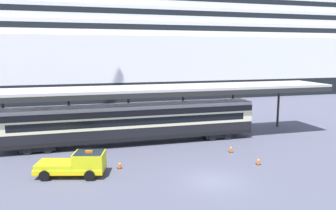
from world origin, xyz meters
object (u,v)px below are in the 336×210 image
object	(u,v)px
traffic_cone_far	(120,164)
train_carriage	(133,122)
service_truck	(77,163)
cruise_ship	(187,39)
traffic_cone_mid	(231,148)
traffic_cone_near	(258,160)

from	to	relation	value
traffic_cone_far	train_carriage	bearing A→B (deg)	71.41
service_truck	traffic_cone_far	size ratio (longest dim) A/B	7.57
train_carriage	traffic_cone_far	distance (m)	7.63
cruise_ship	train_carriage	xyz separation A→B (m)	(-19.16, -39.54, -10.02)
train_carriage	traffic_cone_mid	world-z (taller)	train_carriage
train_carriage	service_truck	size ratio (longest dim) A/B	4.63
traffic_cone_far	cruise_ship	bearing A→B (deg)	65.19
service_truck	traffic_cone_far	xyz separation A→B (m)	(3.33, 0.79, -0.63)
traffic_cone_near	service_truck	bearing A→B (deg)	174.52
train_carriage	traffic_cone_mid	size ratio (longest dim) A/B	32.74
cruise_ship	service_truck	xyz separation A→B (m)	(-24.84, -47.32, -11.34)
cruise_ship	train_carriage	bearing A→B (deg)	-115.86
cruise_ship	traffic_cone_near	xyz separation A→B (m)	(-10.04, -48.74, -11.98)
traffic_cone_mid	traffic_cone_far	size ratio (longest dim) A/B	1.07
service_truck	traffic_cone_near	world-z (taller)	service_truck
service_truck	traffic_cone_mid	size ratio (longest dim) A/B	7.07
traffic_cone_near	traffic_cone_far	xyz separation A→B (m)	(-11.47, 2.21, 0.01)
traffic_cone_far	service_truck	bearing A→B (deg)	-166.66
train_carriage	service_truck	distance (m)	9.73
cruise_ship	train_carriage	distance (m)	45.07
train_carriage	traffic_cone_far	world-z (taller)	train_carriage
cruise_ship	service_truck	size ratio (longest dim) A/B	30.40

